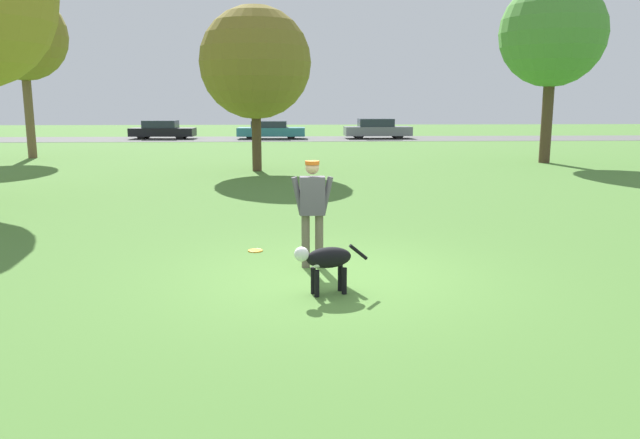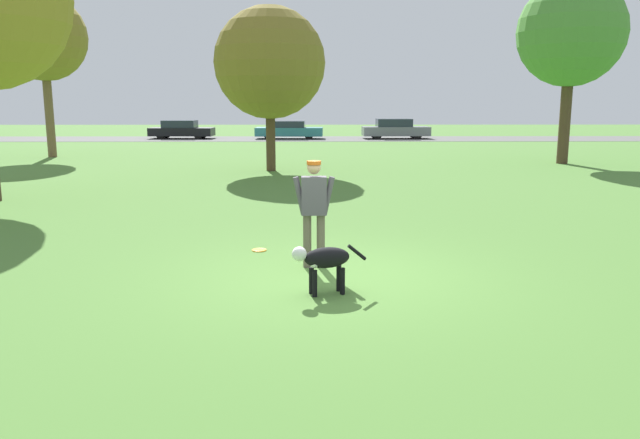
% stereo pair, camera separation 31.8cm
% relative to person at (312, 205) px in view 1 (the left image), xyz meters
% --- Properties ---
extents(ground_plane, '(120.00, 120.00, 0.00)m').
position_rel_person_xyz_m(ground_plane, '(0.26, -0.53, -1.00)').
color(ground_plane, '#4C7A33').
extents(far_road_strip, '(120.00, 6.00, 0.01)m').
position_rel_person_xyz_m(far_road_strip, '(0.26, 33.66, -0.99)').
color(far_road_strip, '#5B5B59').
rests_on(far_road_strip, ground_plane).
extents(person, '(0.66, 0.23, 1.69)m').
position_rel_person_xyz_m(person, '(0.00, 0.00, 0.00)').
color(person, '#665B4C').
rests_on(person, ground_plane).
extents(dog, '(1.05, 0.45, 0.69)m').
position_rel_person_xyz_m(dog, '(0.12, -1.42, -0.51)').
color(dog, black).
rests_on(dog, ground_plane).
extents(frisbee, '(0.26, 0.26, 0.02)m').
position_rel_person_xyz_m(frisbee, '(-0.96, 1.10, -0.99)').
color(frisbee, orange).
rests_on(frisbee, ground_plane).
extents(tree_mid_center, '(4.08, 4.08, 6.00)m').
position_rel_person_xyz_m(tree_mid_center, '(-1.58, 13.85, 2.95)').
color(tree_mid_center, '#4C3826').
rests_on(tree_mid_center, ground_plane).
extents(tree_far_left, '(3.87, 3.87, 7.33)m').
position_rel_person_xyz_m(tree_far_left, '(-12.18, 19.73, 4.37)').
color(tree_far_left, brown).
rests_on(tree_far_left, ground_plane).
extents(tree_far_right, '(4.31, 4.31, 7.45)m').
position_rel_person_xyz_m(tree_far_right, '(10.45, 16.44, 4.27)').
color(tree_far_right, '#4C3826').
rests_on(tree_far_right, ground_plane).
extents(parked_car_black, '(4.42, 1.89, 1.26)m').
position_rel_person_xyz_m(parked_car_black, '(-9.12, 34.06, -0.38)').
color(parked_car_black, black).
rests_on(parked_car_black, ground_plane).
extents(parked_car_teal, '(4.66, 1.98, 1.22)m').
position_rel_person_xyz_m(parked_car_teal, '(-1.66, 33.77, -0.39)').
color(parked_car_teal, teal).
rests_on(parked_car_teal, ground_plane).
extents(parked_car_grey, '(4.63, 1.90, 1.36)m').
position_rel_person_xyz_m(parked_car_grey, '(5.70, 33.81, -0.33)').
color(parked_car_grey, slate).
rests_on(parked_car_grey, ground_plane).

